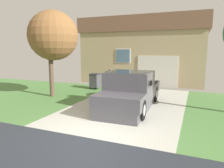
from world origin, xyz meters
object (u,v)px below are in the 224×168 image
(person_with_hat, at_px, (109,84))
(handbag, at_px, (110,101))
(house_with_garage, at_px, (146,50))
(neighbor_tree, at_px, (53,36))
(pickup_truck, at_px, (130,92))
(wheeled_trash_bin, at_px, (95,81))

(person_with_hat, xyz_separation_m, handbag, (0.10, -0.20, -0.84))
(house_with_garage, height_order, neighbor_tree, house_with_garage)
(pickup_truck, distance_m, neighbor_tree, 5.63)
(person_with_hat, xyz_separation_m, house_with_garage, (-0.15, 8.66, 1.71))
(person_with_hat, height_order, neighbor_tree, neighbor_tree)
(wheeled_trash_bin, bearing_deg, handbag, -52.99)
(wheeled_trash_bin, bearing_deg, house_with_garage, 67.31)
(person_with_hat, bearing_deg, pickup_truck, -3.56)
(house_with_garage, height_order, wheeled_trash_bin, house_with_garage)
(person_with_hat, xyz_separation_m, neighbor_tree, (-3.56, 0.22, 2.49))
(handbag, xyz_separation_m, neighbor_tree, (-3.67, 0.41, 3.33))
(person_with_hat, bearing_deg, handbag, -39.61)
(wheeled_trash_bin, bearing_deg, neighbor_tree, -110.72)
(pickup_truck, bearing_deg, handbag, -22.45)
(house_with_garage, distance_m, neighbor_tree, 9.14)
(neighbor_tree, height_order, wheeled_trash_bin, neighbor_tree)
(pickup_truck, height_order, neighbor_tree, neighbor_tree)
(house_with_garage, relative_size, neighbor_tree, 2.05)
(neighbor_tree, bearing_deg, person_with_hat, -3.45)
(wheeled_trash_bin, bearing_deg, pickup_truck, -45.66)
(neighbor_tree, bearing_deg, pickup_truck, -10.07)
(house_with_garage, bearing_deg, handbag, -88.35)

